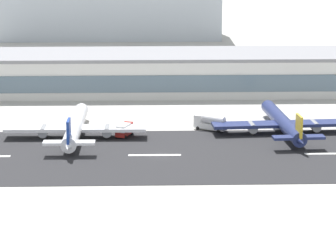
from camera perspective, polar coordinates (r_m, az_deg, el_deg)
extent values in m
plane|color=#B2AFA8|center=(190.99, -0.60, -2.43)|extent=(1400.00, 1400.00, 0.00)
cube|color=#262628|center=(191.18, -0.60, -2.40)|extent=(800.00, 43.62, 0.08)
cube|color=white|center=(191.16, -0.91, -2.39)|extent=(12.00, 1.20, 0.01)
cube|color=white|center=(195.83, 10.99, -2.25)|extent=(12.00, 1.20, 0.01)
cube|color=silver|center=(258.34, 0.08, 3.16)|extent=(210.49, 25.68, 11.11)
cube|color=slate|center=(245.71, 0.18, 2.47)|extent=(204.18, 0.30, 5.00)
cube|color=gray|center=(257.28, 0.09, 4.48)|extent=(212.60, 25.93, 1.00)
cylinder|color=white|center=(207.02, -6.30, -0.43)|extent=(3.99, 35.76, 3.57)
sphere|color=white|center=(224.30, -5.89, 0.70)|extent=(3.39, 3.39, 3.39)
cone|color=white|center=(189.84, -6.78, -1.77)|extent=(3.29, 6.47, 3.22)
cube|color=white|center=(206.42, -6.32, -0.58)|extent=(34.65, 5.76, 0.79)
cylinder|color=gray|center=(205.99, -4.16, -0.74)|extent=(2.38, 5.03, 2.32)
cylinder|color=gray|center=(207.44, -8.45, -0.75)|extent=(2.38, 5.03, 2.32)
cube|color=white|center=(191.12, -6.74, -1.55)|extent=(11.79, 3.08, 0.63)
cube|color=navy|center=(190.47, -6.77, -0.82)|extent=(0.63, 4.83, 5.72)
cylinder|color=black|center=(205.87, -6.33, -1.17)|extent=(0.64, 0.64, 0.98)
cylinder|color=navy|center=(212.14, 7.79, -0.14)|extent=(5.92, 35.34, 3.52)
sphere|color=navy|center=(228.81, 6.79, 0.93)|extent=(3.34, 3.34, 3.34)
cone|color=navy|center=(195.63, 8.97, -1.38)|extent=(3.59, 6.54, 3.17)
cube|color=navy|center=(211.56, 7.83, -0.27)|extent=(35.91, 7.71, 0.77)
cylinder|color=gray|center=(213.69, 9.92, -0.38)|extent=(2.62, 5.07, 2.29)
cylinder|color=gray|center=(210.02, 5.70, -0.49)|extent=(2.62, 5.07, 2.29)
cube|color=navy|center=(196.85, 8.87, -1.17)|extent=(12.28, 3.73, 0.62)
cube|color=gold|center=(196.23, 8.89, -0.48)|extent=(0.89, 4.78, 5.63)
cylinder|color=black|center=(211.03, 7.88, -0.84)|extent=(0.63, 0.63, 0.97)
cube|color=#B2231E|center=(207.13, -2.98, -0.85)|extent=(4.50, 6.46, 1.20)
cube|color=silver|center=(206.14, -3.07, -0.52)|extent=(3.77, 4.87, 1.60)
cube|color=#B2231E|center=(208.71, -2.75, -0.35)|extent=(2.68, 2.39, 1.50)
cylinder|color=black|center=(208.68, -2.45, -0.90)|extent=(0.60, 0.94, 0.90)
cylinder|color=black|center=(209.61, -3.05, -0.84)|extent=(0.60, 0.94, 0.90)
cylinder|color=black|center=(204.96, -2.91, -1.18)|extent=(0.60, 0.94, 0.90)
cylinder|color=black|center=(205.90, -3.52, -1.12)|extent=(0.60, 0.94, 0.90)
cube|color=white|center=(212.98, 2.90, -0.40)|extent=(8.55, 6.80, 1.40)
cylinder|color=silver|center=(212.09, 3.15, 0.02)|extent=(5.99, 4.90, 2.10)
cube|color=white|center=(214.09, 2.14, 0.12)|extent=(3.01, 3.12, 1.80)
cylinder|color=black|center=(215.64, 2.37, -0.41)|extent=(0.91, 0.72, 0.90)
cylinder|color=black|center=(213.43, 2.03, -0.56)|extent=(0.91, 0.72, 0.90)
cylinder|color=black|center=(212.92, 3.77, -0.62)|extent=(0.91, 0.72, 0.90)
cylinder|color=black|center=(210.69, 3.44, -0.77)|extent=(0.91, 0.72, 0.90)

